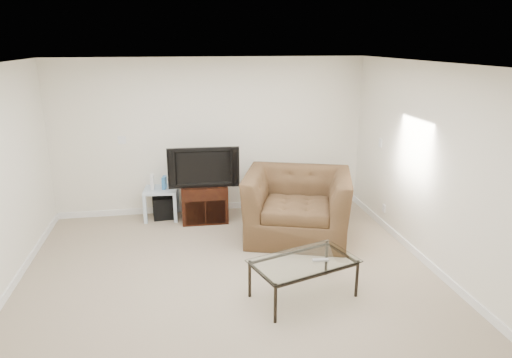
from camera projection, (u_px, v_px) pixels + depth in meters
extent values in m
plane|color=tan|center=(232.00, 284.00, 5.36)|extent=(5.00, 5.00, 0.00)
plane|color=white|center=(228.00, 65.00, 4.63)|extent=(5.00, 5.00, 0.00)
cube|color=silver|center=(212.00, 137.00, 7.35)|extent=(5.00, 0.02, 2.50)
cube|color=silver|center=(439.00, 171.00, 5.41)|extent=(0.02, 5.00, 2.50)
cube|color=white|center=(122.00, 140.00, 7.11)|extent=(0.12, 0.02, 0.12)
cube|color=white|center=(380.00, 143.00, 6.91)|extent=(0.02, 0.09, 0.13)
cube|color=white|center=(384.00, 208.00, 6.91)|extent=(0.02, 0.08, 0.12)
cube|color=black|center=(204.00, 191.00, 7.08)|extent=(0.41, 0.29, 0.06)
imported|color=black|center=(203.00, 166.00, 6.97)|extent=(1.01, 0.24, 0.62)
cube|color=black|center=(164.00, 207.00, 7.34)|extent=(0.38, 0.38, 0.35)
cube|color=white|center=(152.00, 182.00, 7.16)|extent=(0.06, 0.17, 0.23)
cube|color=#337FCC|center=(164.00, 183.00, 7.18)|extent=(0.08, 0.15, 0.20)
imported|color=#52351D|center=(297.00, 194.00, 6.48)|extent=(1.69, 1.36, 1.28)
cube|color=#B2B2B7|center=(321.00, 260.00, 4.95)|extent=(0.18, 0.06, 0.02)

